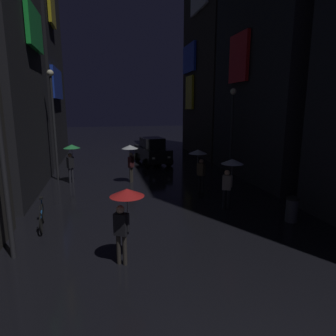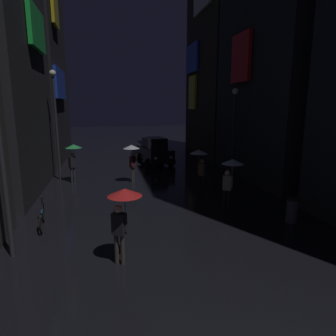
% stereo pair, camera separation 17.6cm
% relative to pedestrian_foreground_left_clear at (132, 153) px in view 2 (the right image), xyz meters
% --- Properties ---
extents(building_left_far, '(4.25, 8.01, 20.20)m').
position_rel_pedestrian_foreground_left_clear_xyz_m(building_left_far, '(-6.54, 8.54, 8.43)').
color(building_left_far, black).
rests_on(building_left_far, ground).
extents(building_right_far, '(4.25, 8.22, 16.51)m').
position_rel_pedestrian_foreground_left_clear_xyz_m(building_right_far, '(8.43, 8.71, 6.59)').
color(building_right_far, '#2D2826').
rests_on(building_right_far, ground).
extents(pedestrian_foreground_left_clear, '(0.90, 0.90, 2.12)m').
position_rel_pedestrian_foreground_left_clear_xyz_m(pedestrian_foreground_left_clear, '(0.00, 0.00, 0.00)').
color(pedestrian_foreground_left_clear, '#38332D').
rests_on(pedestrian_foreground_left_clear, ground).
extents(pedestrian_near_crossing_clear, '(0.90, 0.90, 2.12)m').
position_rel_pedestrian_foreground_left_clear_xyz_m(pedestrian_near_crossing_clear, '(3.52, -5.29, 0.00)').
color(pedestrian_near_crossing_clear, black).
rests_on(pedestrian_near_crossing_clear, ground).
extents(pedestrian_far_right_clear, '(0.90, 0.90, 2.12)m').
position_rel_pedestrian_foreground_left_clear_xyz_m(pedestrian_far_right_clear, '(3.10, -2.55, 0.00)').
color(pedestrian_far_right_clear, black).
rests_on(pedestrian_far_right_clear, ground).
extents(pedestrian_foreground_right_red, '(0.90, 0.90, 2.12)m').
position_rel_pedestrian_foreground_left_clear_xyz_m(pedestrian_foreground_right_red, '(-0.96, -8.78, 0.00)').
color(pedestrian_foreground_right_red, '#38332D').
rests_on(pedestrian_foreground_right_red, ground).
extents(pedestrian_midstreet_centre_green, '(0.90, 0.90, 2.12)m').
position_rel_pedestrian_foreground_left_clear_xyz_m(pedestrian_midstreet_centre_green, '(-3.16, 0.76, 0.00)').
color(pedestrian_midstreet_centre_green, '#2D2D38').
rests_on(pedestrian_midstreet_centre_green, ground).
extents(bicycle_parked_at_storefront, '(0.29, 1.81, 0.96)m').
position_rel_pedestrian_foreground_left_clear_xyz_m(bicycle_parked_at_storefront, '(-3.66, -5.64, -1.28)').
color(bicycle_parked_at_storefront, black).
rests_on(bicycle_parked_at_storefront, ground).
extents(car_distant, '(2.61, 4.31, 1.92)m').
position_rel_pedestrian_foreground_left_clear_xyz_m(car_distant, '(2.10, 5.29, -0.74)').
color(car_distant, black).
rests_on(car_distant, ground).
extents(streetlamp_left_far, '(0.36, 0.36, 6.11)m').
position_rel_pedestrian_foreground_left_clear_xyz_m(streetlamp_left_far, '(-4.06, 1.56, 2.10)').
color(streetlamp_left_far, '#2D2D33').
rests_on(streetlamp_left_far, ground).
extents(streetlamp_right_far, '(0.36, 0.36, 5.18)m').
position_rel_pedestrian_foreground_left_clear_xyz_m(streetlamp_right_far, '(5.94, 0.08, 1.60)').
color(streetlamp_right_far, '#2D2D33').
rests_on(streetlamp_right_far, ground).
extents(trash_bin, '(0.46, 0.46, 0.93)m').
position_rel_pedestrian_foreground_left_clear_xyz_m(trash_bin, '(5.24, -7.01, -1.20)').
color(trash_bin, '#3F3F47').
rests_on(trash_bin, ground).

